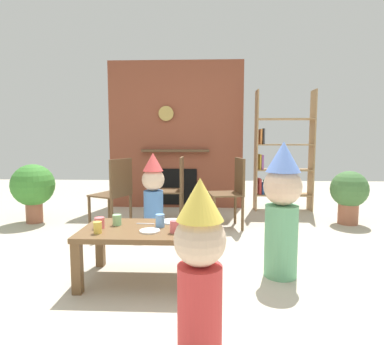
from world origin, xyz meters
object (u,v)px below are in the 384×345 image
object	(u,v)px
paper_plate_rear	(173,221)
child_in_pink	(282,206)
paper_plate_front	(150,231)
potted_plant_short	(33,187)
paper_cup_center	(98,228)
child_by_the_chairs	(153,191)
paper_cup_far_left	(174,227)
dining_chair_left	(116,190)
bookshelf	(280,156)
paper_cup_near_right	(117,220)
paper_cup_near_left	(160,221)
dining_chair_middle	(175,186)
coffee_table	(145,236)
potted_plant_tall	(349,192)
child_with_cone_hat	(200,267)
birthday_cake_slice	(184,226)
dining_chair_right	(232,188)
paper_cup_far_right	(100,223)

from	to	relation	value
paper_plate_rear	child_in_pink	distance (m)	0.93
paper_plate_front	potted_plant_short	xyz separation A→B (m)	(-1.91, 1.83, 0.06)
paper_cup_center	child_by_the_chairs	world-z (taller)	child_by_the_chairs
paper_cup_far_left	dining_chair_left	xyz separation A→B (m)	(-0.89, 1.54, 0.03)
paper_cup_center	child_by_the_chairs	distance (m)	1.46
bookshelf	potted_plant_short	xyz separation A→B (m)	(-3.52, -0.94, -0.38)
paper_cup_center	paper_plate_front	xyz separation A→B (m)	(0.39, 0.06, -0.04)
paper_cup_near_right	dining_chair_left	xyz separation A→B (m)	(-0.39, 1.34, 0.04)
paper_cup_near_left	dining_chair_middle	bearing A→B (deg)	91.43
paper_cup_far_left	coffee_table	bearing A→B (deg)	154.77
paper_plate_front	paper_plate_rear	bearing A→B (deg)	63.13
paper_plate_rear	dining_chair_left	distance (m)	1.49
child_by_the_chairs	potted_plant_tall	bearing A→B (deg)	96.11
potted_plant_tall	child_with_cone_hat	bearing A→B (deg)	-124.91
paper_cup_far_left	child_in_pink	bearing A→B (deg)	15.12
bookshelf	dining_chair_left	distance (m)	2.64
paper_plate_front	dining_chair_middle	bearing A→B (deg)	89.49
bookshelf	child_in_pink	size ratio (longest dim) A/B	1.69
dining_chair_middle	birthday_cake_slice	bearing A→B (deg)	97.24
bookshelf	dining_chair_middle	bearing A→B (deg)	-151.17
dining_chair_left	dining_chair_middle	world-z (taller)	same
bookshelf	child_by_the_chairs	distance (m)	2.30
bookshelf	dining_chair_right	size ratio (longest dim) A/B	2.11
child_by_the_chairs	potted_plant_short	size ratio (longest dim) A/B	1.22
paper_cup_far_left	child_by_the_chairs	bearing A→B (deg)	105.49
child_in_pink	dining_chair_right	size ratio (longest dim) A/B	1.25
child_by_the_chairs	dining_chair_left	bearing A→B (deg)	-110.68
paper_cup_far_right	paper_plate_rear	size ratio (longest dim) A/B	0.45
dining_chair_middle	dining_chair_right	bearing A→B (deg)	165.65
paper_cup_near_left	paper_cup_far_left	distance (m)	0.20
paper_cup_center	birthday_cake_slice	world-z (taller)	paper_cup_center
child_by_the_chairs	child_with_cone_hat	bearing A→B (deg)	8.87
birthday_cake_slice	potted_plant_tall	distance (m)	2.81
paper_plate_rear	child_by_the_chairs	size ratio (longest dim) A/B	0.20
coffee_table	potted_plant_tall	size ratio (longest dim) A/B	1.40
potted_plant_short	potted_plant_tall	bearing A→B (deg)	1.49
potted_plant_tall	dining_chair_left	bearing A→B (deg)	-172.14
paper_cup_center	dining_chair_middle	bearing A→B (deg)	78.28
coffee_table	paper_cup_near_left	distance (m)	0.18
paper_cup_center	dining_chair_right	size ratio (longest dim) A/B	0.10
child_by_the_chairs	potted_plant_short	xyz separation A→B (m)	(-1.72, 0.44, -0.02)
bookshelf	birthday_cake_slice	distance (m)	3.05
child_in_pink	paper_plate_rear	bearing A→B (deg)	-10.63
paper_plate_rear	child_by_the_chairs	distance (m)	1.15
child_in_pink	potted_plant_tall	xyz separation A→B (m)	(1.30, 1.73, -0.17)
dining_chair_right	coffee_table	bearing A→B (deg)	52.97
dining_chair_middle	potted_plant_tall	xyz separation A→B (m)	(2.34, 0.05, -0.08)
coffee_table	potted_plant_tall	bearing A→B (deg)	37.28
child_with_cone_hat	dining_chair_middle	size ratio (longest dim) A/B	1.06
potted_plant_short	dining_chair_right	bearing A→B (deg)	-2.65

